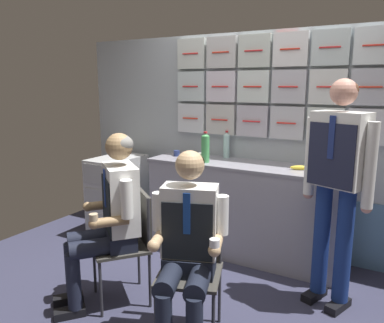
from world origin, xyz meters
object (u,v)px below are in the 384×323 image
object	(u,v)px
crew_member_standing	(337,175)
espresso_cup_small	(199,157)
folding_chair_right	(192,256)
service_trolley	(118,192)
folding_chair_left	(132,234)
crew_member_right	(187,243)
water_bottle_blue_cap	(205,148)
crew_member_left	(110,211)
snack_banana	(300,168)

from	to	relation	value
crew_member_standing	espresso_cup_small	world-z (taller)	crew_member_standing
folding_chair_right	service_trolley	bearing A→B (deg)	145.44
folding_chair_left	crew_member_right	size ratio (longest dim) A/B	0.68
espresso_cup_small	water_bottle_blue_cap	bearing A→B (deg)	-22.48
folding_chair_left	crew_member_right	bearing A→B (deg)	-21.42
crew_member_left	crew_member_standing	bearing A→B (deg)	29.26
folding_chair_right	espresso_cup_small	distance (m)	1.39
folding_chair_right	snack_banana	world-z (taller)	snack_banana
espresso_cup_small	folding_chair_left	bearing A→B (deg)	-89.20
folding_chair_right	crew_member_standing	bearing A→B (deg)	46.01
crew_member_left	crew_member_standing	distance (m)	1.67
folding_chair_right	folding_chair_left	bearing A→B (deg)	170.39
crew_member_right	folding_chair_right	bearing A→B (deg)	110.05
service_trolley	crew_member_standing	distance (m)	2.44
crew_member_standing	crew_member_right	bearing A→B (deg)	-126.83
crew_member_right	water_bottle_blue_cap	bearing A→B (deg)	113.68
crew_member_left	espresso_cup_small	size ratio (longest dim) A/B	16.98
service_trolley	espresso_cup_small	distance (m)	1.12
crew_member_left	crew_member_right	distance (m)	0.75
crew_member_left	espresso_cup_small	distance (m)	1.23
snack_banana	water_bottle_blue_cap	bearing A→B (deg)	-172.43
water_bottle_blue_cap	folding_chair_right	bearing A→B (deg)	-65.85
folding_chair_left	crew_member_standing	size ratio (longest dim) A/B	0.50
crew_member_left	crew_member_standing	xyz separation A→B (m)	(1.44, 0.81, 0.28)
crew_member_left	folding_chair_left	bearing A→B (deg)	51.04
service_trolley	folding_chair_right	distance (m)	1.95
crew_member_right	water_bottle_blue_cap	distance (m)	1.46
crew_member_standing	water_bottle_blue_cap	bearing A→B (deg)	164.15
folding_chair_right	crew_member_right	xyz separation A→B (m)	(0.06, -0.15, 0.16)
crew_member_standing	espresso_cup_small	distance (m)	1.41
folding_chair_left	crew_member_standing	distance (m)	1.58
service_trolley	water_bottle_blue_cap	world-z (taller)	water_bottle_blue_cap
crew_member_standing	snack_banana	distance (m)	0.62
folding_chair_right	crew_member_right	size ratio (longest dim) A/B	0.68
crew_member_right	water_bottle_blue_cap	world-z (taller)	crew_member_right
folding_chair_right	espresso_cup_small	world-z (taller)	espresso_cup_small
folding_chair_left	folding_chair_right	size ratio (longest dim) A/B	1.00
crew_member_left	crew_member_right	world-z (taller)	crew_member_left
crew_member_left	snack_banana	bearing A→B (deg)	50.65
crew_member_right	snack_banana	xyz separation A→B (m)	(0.31, 1.41, 0.24)
service_trolley	water_bottle_blue_cap	distance (m)	1.24
water_bottle_blue_cap	espresso_cup_small	distance (m)	0.14
service_trolley	folding_chair_left	size ratio (longest dim) A/B	1.01
crew_member_standing	crew_member_left	bearing A→B (deg)	-150.74
crew_member_left	crew_member_standing	world-z (taller)	crew_member_standing
water_bottle_blue_cap	crew_member_standing	bearing A→B (deg)	-15.85
folding_chair_left	folding_chair_right	xyz separation A→B (m)	(0.58, -0.10, 0.00)
service_trolley	crew_member_left	world-z (taller)	crew_member_left
folding_chair_left	folding_chair_right	distance (m)	0.59
water_bottle_blue_cap	espresso_cup_small	xyz separation A→B (m)	(-0.09, 0.04, -0.10)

